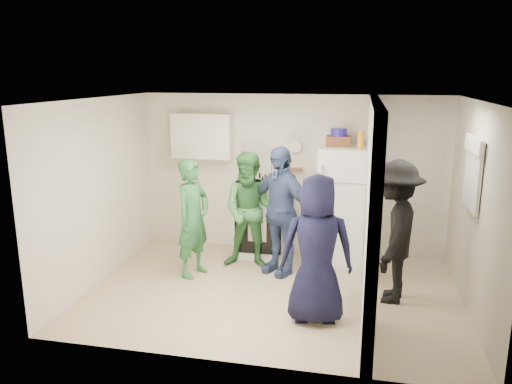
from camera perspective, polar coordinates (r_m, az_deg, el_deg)
floor at (r=6.71m, az=1.89°, el=-11.36°), size 4.80×4.80×0.00m
wall_back at (r=7.93m, az=4.11°, el=2.04°), size 4.80×0.00×4.80m
wall_front at (r=4.69m, az=-1.65°, el=-6.04°), size 4.80×0.00×4.80m
wall_left at (r=7.09m, az=-17.49°, el=0.08°), size 0.00×3.40×3.40m
wall_right at (r=6.35m, az=23.86°, el=-2.00°), size 0.00×3.40×3.40m
ceiling at (r=6.10m, az=2.07°, el=10.49°), size 4.80×4.80×0.00m
partition_pier_back at (r=7.27m, az=12.86°, el=0.69°), size 0.12×1.20×2.50m
partition_pier_front at (r=5.15m, az=13.12°, el=-4.62°), size 0.12×1.20×2.50m
partition_header at (r=6.02m, az=13.50°, el=8.18°), size 0.12×1.00×0.40m
stove at (r=7.86m, az=0.70°, el=-3.72°), size 0.83×0.69×0.98m
upper_cabinet at (r=7.96m, az=-6.08°, el=6.43°), size 0.95×0.34×0.70m
fridge at (r=7.59m, az=9.85°, el=-1.49°), size 0.73×0.71×1.76m
wicker_basket at (r=7.46m, az=9.39°, el=5.77°), size 0.35×0.25×0.15m
blue_bowl at (r=7.44m, az=9.43°, el=6.76°), size 0.24×0.24×0.11m
yellow_cup_stack_top at (r=7.30m, az=11.87°, el=5.89°), size 0.09×0.09×0.25m
wall_clock at (r=7.82m, az=4.51°, el=5.23°), size 0.22×0.02×0.22m
spice_shelf at (r=7.86m, az=4.08°, el=2.68°), size 0.35×0.08×0.03m
nook_window at (r=6.45m, az=23.67°, el=1.90°), size 0.03×0.70×0.80m
nook_window_frame at (r=6.44m, az=23.54°, el=1.91°), size 0.04×0.76×0.86m
nook_valance at (r=6.38m, az=23.61°, el=5.00°), size 0.04×0.82×0.18m
yellow_cup_stack_stove at (r=7.52m, az=-0.51°, el=0.35°), size 0.09×0.09×0.25m
red_cup at (r=7.49m, az=2.07°, el=-0.22°), size 0.09×0.09×0.12m
person_green_left at (r=7.03m, az=-7.20°, el=-3.03°), size 0.58×0.71×1.67m
person_green_center at (r=7.25m, az=-0.58°, el=-2.17°), size 0.86×0.69×1.72m
person_denim at (r=7.04m, az=2.71°, el=-2.15°), size 1.15×0.96×1.84m
person_navy at (r=5.72m, az=6.96°, el=-6.54°), size 0.92×0.67×1.73m
person_nook at (r=6.42m, az=15.48°, el=-4.40°), size 0.85×1.26×1.80m
bottle_a at (r=7.86m, az=-1.00°, el=0.92°), size 0.07×0.07×0.25m
bottle_b at (r=7.64m, az=-0.65°, el=0.82°), size 0.07×0.07×0.31m
bottle_c at (r=7.85m, az=0.42°, el=1.11°), size 0.08×0.08×0.30m
bottle_d at (r=7.66m, az=0.77°, el=0.76°), size 0.06×0.06×0.29m
bottle_e at (r=7.85m, az=1.65°, el=1.11°), size 0.07×0.07×0.30m
bottle_f at (r=7.70m, az=2.01°, el=0.89°), size 0.08×0.08×0.31m
bottle_g at (r=7.77m, az=2.86°, el=1.02°), size 0.07×0.07×0.32m
bottle_h at (r=7.64m, az=-1.81°, el=0.60°), size 0.06×0.06×0.26m
bottle_i at (r=7.79m, az=1.08°, el=0.98°), size 0.07×0.07×0.29m
bottle_j at (r=7.57m, az=2.81°, el=0.40°), size 0.08×0.08×0.24m
bottle_k at (r=7.78m, az=-0.73°, el=1.01°), size 0.07×0.07×0.31m
bottle_l at (r=7.54m, az=1.56°, el=0.63°), size 0.08×0.08×0.31m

